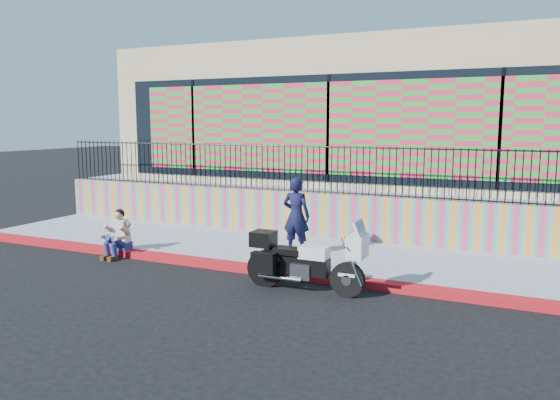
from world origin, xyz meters
The scene contains 10 objects.
ground centered at (0.00, 0.00, 0.00)m, with size 90.00×90.00×0.00m, color black.
red_curb centered at (0.00, 0.00, 0.07)m, with size 16.00×0.30×0.15m, color maroon.
sidewalk centered at (0.00, 1.65, 0.07)m, with size 16.00×3.00×0.15m, color #8E95AA.
mural_wall centered at (0.00, 3.25, 0.70)m, with size 16.00×0.20×1.10m, color #DA3963.
metal_fence centered at (0.00, 3.25, 1.85)m, with size 15.80×0.04×1.20m, color black, non-canonical shape.
elevated_platform centered at (0.00, 8.35, 0.62)m, with size 16.00×10.00×1.25m, color #8E95AA.
storefront_building centered at (0.00, 8.13, 3.25)m, with size 14.00×8.06×4.00m.
police_motorcycle centered at (1.29, -0.67, 0.57)m, with size 2.20×0.73×1.37m.
police_officer centered at (0.31, 1.29, 1.00)m, with size 0.62×0.40×1.69m, color black.
seated_man centered at (-3.43, -0.19, 0.45)m, with size 0.54×0.71×1.06m.
Camera 1 is at (4.92, -9.48, 3.02)m, focal length 35.00 mm.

